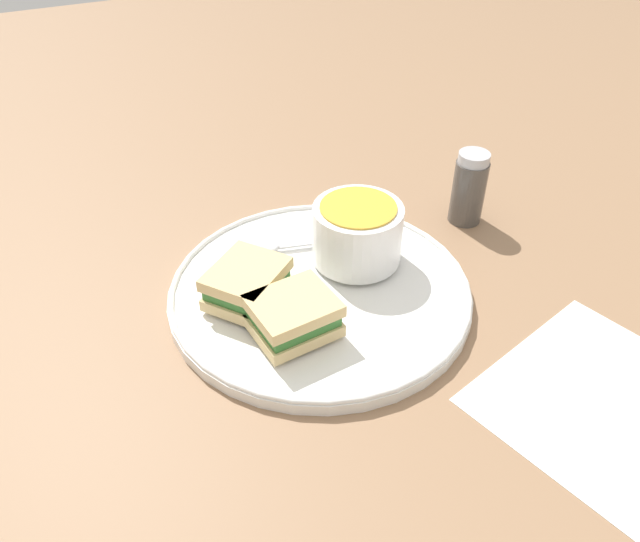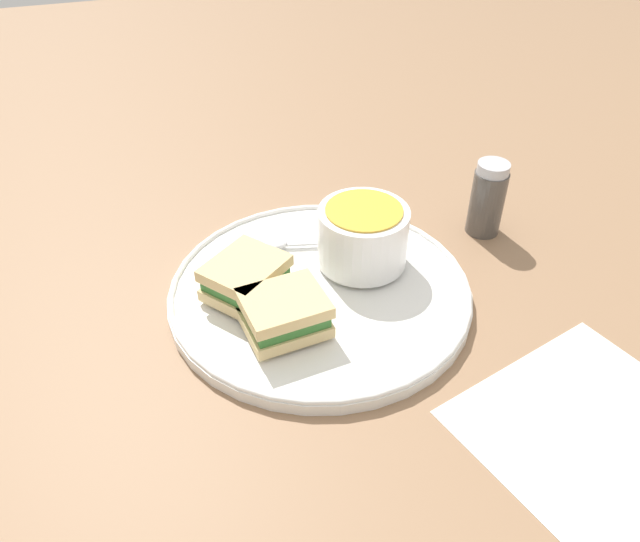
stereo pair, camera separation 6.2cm
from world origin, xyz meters
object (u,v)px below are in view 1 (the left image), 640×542
at_px(sandwich_half_far, 293,316).
at_px(salt_shaker, 469,188).
at_px(sandwich_half_near, 247,284).
at_px(spoon, 272,246).
at_px(soup_bowl, 357,232).

relative_size(sandwich_half_far, salt_shaker, 0.91).
height_order(sandwich_half_near, salt_shaker, salt_shaker).
distance_m(sandwich_half_near, sandwich_half_far, 0.07).
distance_m(spoon, sandwich_half_far, 0.13).
bearing_deg(sandwich_half_near, salt_shaker, 8.54).
relative_size(soup_bowl, spoon, 0.82).
relative_size(spoon, sandwich_half_near, 1.17).
bearing_deg(sandwich_half_near, soup_bowl, 5.96).
bearing_deg(spoon, salt_shaker, -171.61).
height_order(spoon, sandwich_half_far, sandwich_half_far).
xyz_separation_m(spoon, salt_shaker, (0.24, -0.02, 0.02)).
distance_m(soup_bowl, sandwich_half_far, 0.13).
relative_size(soup_bowl, salt_shaker, 1.05).
relative_size(sandwich_half_near, sandwich_half_far, 1.21).
bearing_deg(salt_shaker, spoon, 174.72).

